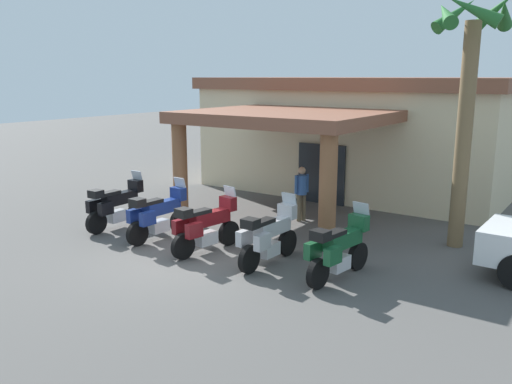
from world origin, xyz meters
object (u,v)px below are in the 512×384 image
(motorcycle_black, at_px, (116,205))
(motorcycle_maroon, at_px, (206,226))
(pedestrian, at_px, (302,190))
(motel_building, at_px, (360,133))
(palm_tree_near_portico, at_px, (469,78))
(motorcycle_silver, at_px, (269,236))
(motorcycle_blue, at_px, (158,215))
(motorcycle_green, at_px, (339,249))

(motorcycle_black, xyz_separation_m, motorcycle_maroon, (3.59, -0.17, 0.00))
(motorcycle_maroon, relative_size, pedestrian, 1.29)
(motel_building, xyz_separation_m, palm_tree_near_portico, (5.24, -5.48, 2.14))
(pedestrian, bearing_deg, motorcycle_black, 64.64)
(motorcycle_black, xyz_separation_m, motorcycle_silver, (5.39, 0.01, 0.00))
(motel_building, relative_size, motorcycle_black, 5.40)
(motorcycle_silver, relative_size, palm_tree_near_portico, 0.34)
(palm_tree_near_portico, bearing_deg, motorcycle_blue, -149.28)
(motorcycle_black, distance_m, motorcycle_green, 7.18)
(motorcycle_black, relative_size, palm_tree_near_portico, 0.34)
(motorcycle_green, distance_m, palm_tree_near_portico, 5.58)
(motorcycle_maroon, bearing_deg, motorcycle_blue, 95.51)
(motorcycle_blue, height_order, palm_tree_near_portico, palm_tree_near_portico)
(motorcycle_black, xyz_separation_m, motorcycle_green, (7.18, 0.10, 0.00))
(motorcycle_maroon, distance_m, motorcycle_green, 3.60)
(motorcycle_maroon, height_order, pedestrian, pedestrian)
(motorcycle_maroon, distance_m, motorcycle_silver, 1.80)
(motorcycle_blue, relative_size, motorcycle_green, 1.00)
(motel_building, bearing_deg, motorcycle_maroon, -89.38)
(motorcycle_silver, bearing_deg, motorcycle_green, -84.59)
(pedestrian, height_order, palm_tree_near_portico, palm_tree_near_portico)
(motorcycle_black, relative_size, motorcycle_green, 1.00)
(palm_tree_near_portico, bearing_deg, pedestrian, -177.51)
(motel_building, bearing_deg, palm_tree_near_portico, -46.53)
(motorcycle_maroon, bearing_deg, motorcycle_black, 96.06)
(motorcycle_black, height_order, motorcycle_green, same)
(pedestrian, bearing_deg, palm_tree_near_portico, -156.03)
(motorcycle_black, height_order, palm_tree_near_portico, palm_tree_near_portico)
(motorcycle_silver, relative_size, pedestrian, 1.30)
(motorcycle_blue, xyz_separation_m, palm_tree_near_portico, (6.89, 4.09, 3.67))
(motel_building, distance_m, motorcycle_black, 10.23)
(motorcycle_black, relative_size, motorcycle_blue, 1.00)
(motorcycle_maroon, height_order, palm_tree_near_portico, palm_tree_near_portico)
(motorcycle_green, xyz_separation_m, pedestrian, (-3.10, 3.73, 0.29))
(motorcycle_blue, relative_size, pedestrian, 1.30)
(motorcycle_black, relative_size, motorcycle_maroon, 1.00)
(motorcycle_silver, bearing_deg, palm_tree_near_portico, -36.85)
(motorcycle_black, distance_m, palm_tree_near_portico, 10.25)
(motorcycle_black, bearing_deg, pedestrian, -46.76)
(motorcycle_blue, relative_size, palm_tree_near_portico, 0.34)
(motorcycle_green, height_order, palm_tree_near_portico, palm_tree_near_portico)
(motorcycle_black, bearing_deg, motel_building, -19.82)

